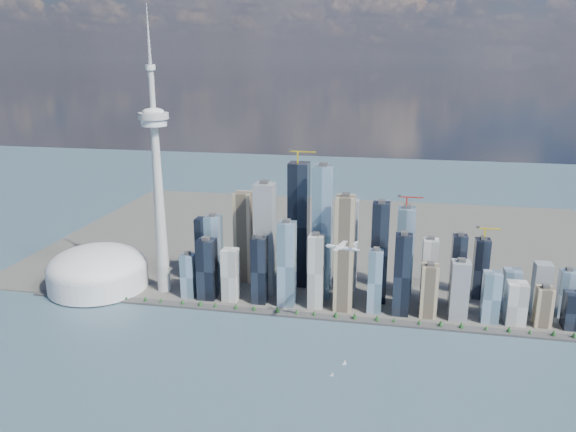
% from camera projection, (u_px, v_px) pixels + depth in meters
% --- Properties ---
extents(ground, '(4000.00, 4000.00, 0.00)m').
position_uv_depth(ground, '(276.00, 393.00, 797.89)').
color(ground, '#35515C').
rests_on(ground, ground).
extents(seawall, '(1100.00, 22.00, 4.00)m').
position_uv_depth(seawall, '(305.00, 315.00, 1033.54)').
color(seawall, '#383838').
rests_on(seawall, ground).
extents(land, '(1400.00, 900.00, 3.00)m').
position_uv_depth(land, '(333.00, 241.00, 1458.82)').
color(land, '#4C4C47').
rests_on(land, ground).
extents(shoreline_trees, '(960.53, 7.20, 8.80)m').
position_uv_depth(shoreline_trees, '(305.00, 312.00, 1031.70)').
color(shoreline_trees, '#3F2D1E').
rests_on(shoreline_trees, seawall).
extents(skyscraper_cluster, '(736.00, 142.00, 283.32)m').
position_uv_depth(skyscraper_cluster, '(343.00, 258.00, 1081.14)').
color(skyscraper_cluster, black).
rests_on(skyscraper_cluster, land).
extents(needle_tower, '(56.00, 56.00, 550.50)m').
position_uv_depth(needle_tower, '(157.00, 178.00, 1082.06)').
color(needle_tower, '#ADAEA8').
rests_on(needle_tower, land).
extents(dome_stadium, '(200.00, 200.00, 86.00)m').
position_uv_depth(dome_stadium, '(98.00, 270.00, 1151.64)').
color(dome_stadium, silver).
rests_on(dome_stadium, land).
extents(airplane, '(60.11, 53.51, 14.76)m').
position_uv_depth(airplane, '(342.00, 247.00, 910.57)').
color(airplane, white).
rests_on(airplane, ground).
extents(sailboat_west, '(6.14, 1.90, 8.53)m').
position_uv_depth(sailboat_west, '(332.00, 374.00, 839.44)').
color(sailboat_west, white).
rests_on(sailboat_west, ground).
extents(sailboat_east, '(6.92, 3.64, 9.68)m').
position_uv_depth(sailboat_east, '(344.00, 363.00, 870.86)').
color(sailboat_east, white).
rests_on(sailboat_east, ground).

